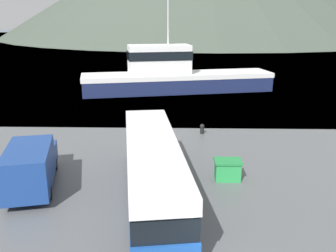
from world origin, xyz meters
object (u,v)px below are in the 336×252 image
object	(u,v)px
fishing_boat	(173,75)
delivery_van	(31,165)
tour_bus	(152,167)
storage_bin	(228,170)

from	to	relation	value
fishing_boat	delivery_van	bearing A→B (deg)	-27.31
tour_bus	fishing_boat	world-z (taller)	fishing_boat
delivery_van	storage_bin	world-z (taller)	delivery_van
tour_bus	storage_bin	size ratio (longest dim) A/B	8.25
fishing_boat	storage_bin	xyz separation A→B (m)	(3.40, -25.24, -1.42)
storage_bin	tour_bus	bearing A→B (deg)	-148.50
tour_bus	fishing_boat	size ratio (longest dim) A/B	0.54
tour_bus	delivery_van	world-z (taller)	tour_bus
delivery_van	storage_bin	xyz separation A→B (m)	(10.51, 1.33, -0.71)
delivery_van	fishing_boat	bearing A→B (deg)	61.56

